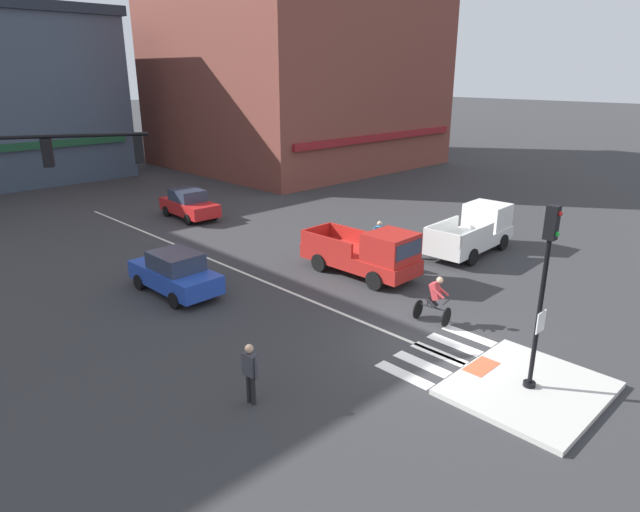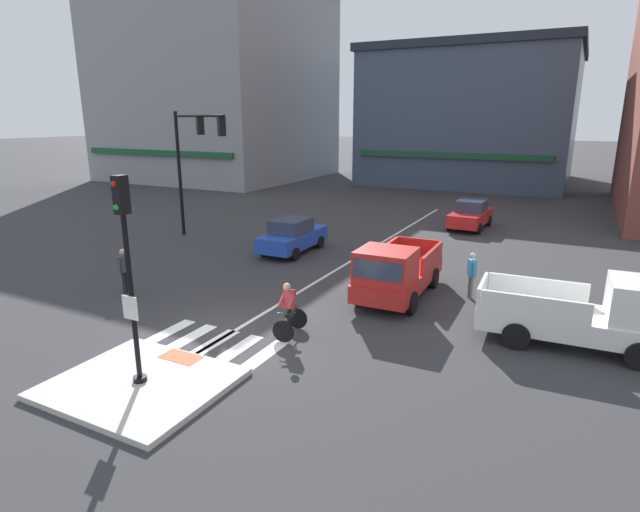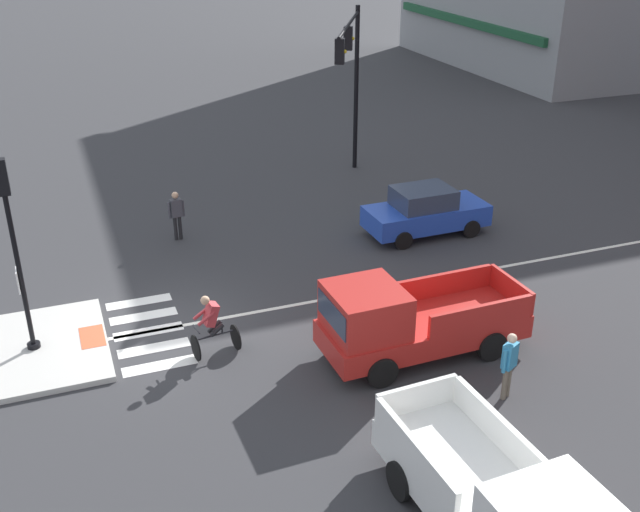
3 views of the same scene
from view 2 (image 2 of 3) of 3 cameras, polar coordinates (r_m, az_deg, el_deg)
The scene contains 20 objects.
ground_plane at distance 15.50m, azimuth -10.33°, elevation -8.68°, with size 300.00×300.00×0.00m, color #333335.
traffic_island at distance 13.24m, azimuth -19.49°, elevation -13.36°, with size 4.03×3.50×0.15m, color beige.
tactile_pad_front at distance 14.07m, azimuth -15.35°, elevation -10.88°, with size 1.10×0.60×0.01m, color #DB5B38.
signal_pole at distance 12.13m, azimuth -20.77°, elevation -0.72°, with size 0.44×0.38×4.89m.
crosswalk_stripe_a at distance 16.14m, azimuth -16.46°, elevation -8.07°, with size 0.44×1.80×0.01m, color silver.
crosswalk_stripe_b at distance 15.60m, azimuth -14.16°, elevation -8.73°, with size 0.44×1.80×0.01m, color silver.
crosswalk_stripe_c at distance 15.09m, azimuth -11.68°, elevation -9.42°, with size 0.44×1.80×0.01m, color silver.
crosswalk_stripe_d at distance 14.60m, azimuth -9.03°, elevation -10.15°, with size 0.44×1.80×0.01m, color silver.
crosswalk_stripe_e at distance 14.16m, azimuth -6.19°, elevation -10.90°, with size 0.44×1.80×0.01m, color silver.
lane_centre_line at distance 23.71m, azimuth 4.46°, elevation 0.02°, with size 0.14×28.00×0.01m, color silver.
traffic_light_mast at distance 26.46m, azimuth -14.25°, elevation 11.33°, with size 5.55×3.13×6.55m.
building_corner_left at distance 56.98m, azimuth -11.33°, elevation 18.47°, with size 19.68×19.37×19.31m.
building_corner_right at distance 54.55m, azimuth 16.90°, elevation 14.76°, with size 18.78×18.86×12.62m.
car_red_eastbound_distant at distance 30.73m, azimuth 16.55°, elevation 4.50°, with size 1.98×4.17×1.64m.
car_blue_westbound_far at distance 24.15m, azimuth -3.13°, elevation 2.30°, with size 1.90×4.13×1.64m.
pickup_truck_white_cross_right at distance 15.95m, azimuth 28.35°, elevation -5.85°, with size 5.18×2.23×2.08m.
pickup_truck_red_eastbound_mid at distance 17.96m, azimuth 8.51°, elevation -1.89°, with size 2.15×5.14×2.08m.
cyclist at distance 14.87m, azimuth -3.48°, elevation -5.86°, with size 0.80×1.17×1.68m.
pedestrian_at_curb_left at distance 19.74m, azimuth -21.15°, elevation -1.19°, with size 0.26×0.55×1.67m.
pedestrian_waiting_far_side at distance 18.68m, azimuth 16.67°, elevation -1.69°, with size 0.36×0.50×1.67m.
Camera 2 is at (8.82, -11.12, 6.23)m, focal length 28.50 mm.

